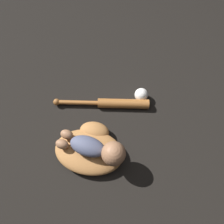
{
  "coord_description": "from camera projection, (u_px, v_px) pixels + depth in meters",
  "views": [
    {
      "loc": [
        0.27,
        -0.2,
        1.11
      ],
      "look_at": [
        -0.04,
        0.3,
        0.07
      ],
      "focal_mm": 35.0,
      "sensor_mm": 36.0,
      "label": 1
    }
  ],
  "objects": [
    {
      "name": "ground_plane",
      "position": [
        88.0,
        165.0,
        1.12
      ],
      "size": [
        6.0,
        6.0,
        0.0
      ],
      "primitive_type": "plane",
      "color": "black"
    },
    {
      "name": "baseball_bat",
      "position": [
        113.0,
        103.0,
        1.26
      ],
      "size": [
        0.5,
        0.31,
        0.06
      ],
      "color": "#9E602D",
      "rests_on": "ground"
    },
    {
      "name": "baseball_glove",
      "position": [
        90.0,
        148.0,
        1.12
      ],
      "size": [
        0.41,
        0.36,
        0.08
      ],
      "color": "#A8703D",
      "rests_on": "ground"
    },
    {
      "name": "baseball",
      "position": [
        141.0,
        95.0,
        1.28
      ],
      "size": [
        0.08,
        0.08,
        0.08
      ],
      "color": "white",
      "rests_on": "ground"
    },
    {
      "name": "baby_figure",
      "position": [
        98.0,
        149.0,
        1.03
      ],
      "size": [
        0.35,
        0.17,
        0.12
      ],
      "color": "#4C516B",
      "rests_on": "baseball_glove"
    }
  ]
}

